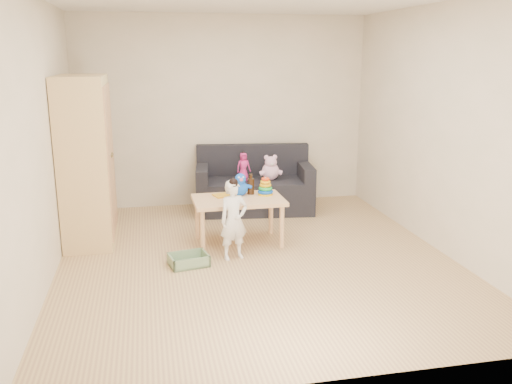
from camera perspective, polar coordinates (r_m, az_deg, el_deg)
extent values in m
plane|color=tan|center=(5.71, 0.01, -6.97)|extent=(4.50, 4.50, 0.00)
plane|color=beige|center=(7.58, -3.44, 8.43)|extent=(4.00, 0.00, 4.00)
plane|color=beige|center=(3.24, 8.01, 0.42)|extent=(4.00, 0.00, 4.00)
plane|color=beige|center=(5.35, -21.56, 5.02)|extent=(0.00, 4.50, 4.50)
plane|color=beige|center=(6.09, 18.88, 6.27)|extent=(0.00, 4.50, 4.50)
cube|color=#E3CA7C|center=(6.31, -17.44, 3.19)|extent=(0.51, 1.03, 1.85)
cube|color=black|center=(7.34, -0.19, -0.32)|extent=(1.63, 0.95, 0.44)
cube|color=#E8B07F|center=(6.07, -1.85, -3.05)|extent=(1.00, 0.64, 0.52)
imported|color=white|center=(5.58, -2.35, -3.08)|extent=(0.34, 0.27, 0.81)
imported|color=#E02A85|center=(7.18, -1.33, 2.65)|extent=(0.21, 0.16, 0.37)
cylinder|color=yellow|center=(6.14, 1.00, -0.21)|extent=(0.16, 0.16, 0.02)
cylinder|color=silver|center=(6.11, 1.00, 0.66)|extent=(0.02, 0.02, 0.19)
torus|color=#0B4ABB|center=(6.13, 1.00, 0.05)|extent=(0.18, 0.18, 0.04)
torus|color=green|center=(6.12, 1.00, 0.40)|extent=(0.16, 0.16, 0.04)
torus|color=#DA9F0B|center=(6.11, 1.00, 0.74)|extent=(0.14, 0.14, 0.04)
torus|color=#FFB40D|center=(6.10, 1.00, 1.07)|extent=(0.12, 0.12, 0.03)
torus|color=red|center=(6.10, 1.00, 1.38)|extent=(0.10, 0.10, 0.03)
cylinder|color=black|center=(6.15, -0.56, 0.60)|extent=(0.08, 0.08, 0.18)
cylinder|color=black|center=(6.13, -0.56, 1.56)|extent=(0.04, 0.04, 0.05)
cylinder|color=black|center=(6.12, -0.56, 1.84)|extent=(0.04, 0.04, 0.02)
cube|color=orange|center=(6.10, -3.55, -0.36)|extent=(0.23, 0.23, 0.01)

